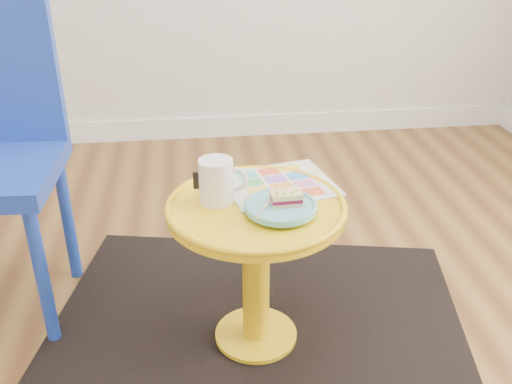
{
  "coord_description": "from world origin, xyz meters",
  "views": [
    {
      "loc": [
        0.11,
        -1.09,
        1.21
      ],
      "look_at": [
        0.28,
        0.27,
        0.51
      ],
      "focal_mm": 40.0,
      "sensor_mm": 36.0,
      "label": 1
    }
  ],
  "objects": [
    {
      "name": "cake_slice",
      "position": [
        0.35,
        0.22,
        0.52
      ],
      "size": [
        0.08,
        0.06,
        0.04
      ],
      "rotation": [
        0.0,
        0.0,
        0.05
      ],
      "color": "#D3BC8C",
      "rests_on": "plate"
    },
    {
      "name": "plate",
      "position": [
        0.34,
        0.22,
        0.49
      ],
      "size": [
        0.19,
        0.19,
        0.02
      ],
      "color": "#5FB7C9",
      "rests_on": "newspaper"
    },
    {
      "name": "side_table",
      "position": [
        0.28,
        0.27,
        0.34
      ],
      "size": [
        0.5,
        0.5,
        0.47
      ],
      "color": "yellow",
      "rests_on": "ground"
    },
    {
      "name": "newspaper",
      "position": [
        0.36,
        0.39,
        0.47
      ],
      "size": [
        0.36,
        0.32,
        0.01
      ],
      "primitive_type": "cube",
      "rotation": [
        0.0,
        0.0,
        0.21
      ],
      "color": "silver",
      "rests_on": "side_table"
    },
    {
      "name": "fork",
      "position": [
        0.3,
        0.22,
        0.5
      ],
      "size": [
        0.08,
        0.13,
        0.0
      ],
      "rotation": [
        0.0,
        0.0,
        -0.48
      ],
      "color": "silver",
      "rests_on": "plate"
    },
    {
      "name": "rug",
      "position": [
        0.28,
        0.27,
        0.0
      ],
      "size": [
        1.49,
        1.34,
        0.01
      ],
      "primitive_type": "cube",
      "rotation": [
        0.0,
        0.0,
        -0.2
      ],
      "color": "black",
      "rests_on": "ground"
    },
    {
      "name": "mug",
      "position": [
        0.18,
        0.31,
        0.54
      ],
      "size": [
        0.14,
        0.1,
        0.12
      ],
      "rotation": [
        0.0,
        0.0,
        -0.16
      ],
      "color": "white",
      "rests_on": "side_table"
    }
  ]
}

